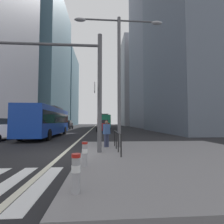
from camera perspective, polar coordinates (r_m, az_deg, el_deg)
ground_plane at (r=28.76m, az=-7.88°, el=-6.59°), size 160.00×160.00×0.00m
median_island at (r=8.60m, az=21.41°, el=-13.75°), size 9.00×10.00×0.15m
lane_centre_line at (r=38.73m, az=-6.88°, el=-5.74°), size 0.20×80.00×0.01m
office_tower_left_mid at (r=58.10m, az=-22.60°, el=15.36°), size 12.55×24.99×40.01m
office_tower_left_far at (r=81.75m, az=-16.75°, el=7.25°), size 12.44×22.53×32.87m
office_tower_right_mid at (r=54.75m, az=13.45°, el=22.56°), size 10.12×19.63×50.94m
office_tower_right_far at (r=75.64m, az=7.67°, el=9.03°), size 12.27×23.47×35.55m
city_bus_blue_oncoming at (r=19.47m, az=-21.34°, el=-2.58°), size 2.84×11.22×3.40m
city_bus_red_receding at (r=40.28m, az=-2.79°, el=-3.06°), size 2.76×11.37×3.40m
city_bus_red_distant at (r=58.20m, az=-3.76°, el=-3.13°), size 2.70×11.50×3.40m
car_oncoming_mid at (r=38.47m, az=-15.11°, el=-4.20°), size 2.06×4.15×1.94m
car_receding_near at (r=26.92m, az=-3.16°, el=-4.74°), size 2.19×4.25×1.94m
traffic_signal_gantry at (r=8.85m, az=-16.24°, el=12.63°), size 5.48×0.65×6.00m
street_lamp_post at (r=10.62m, az=2.44°, el=16.60°), size 5.50×0.32×8.00m
bollard_front at (r=3.83m, az=-12.29°, el=-19.21°), size 0.20×0.20×0.83m
bollard_left at (r=5.91m, az=-9.37°, el=-13.54°), size 0.20×0.20×0.83m
pedestrian_railing at (r=8.87m, az=1.80°, el=-8.62°), size 0.06×3.32×0.98m
pedestrian_waiting at (r=10.01m, az=-1.89°, el=-7.04°), size 0.45×0.41×1.57m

